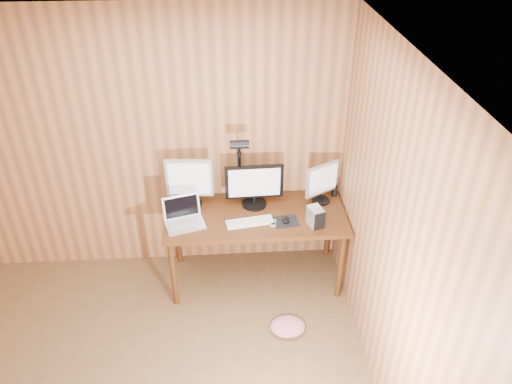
{
  "coord_description": "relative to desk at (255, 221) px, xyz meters",
  "views": [
    {
      "loc": [
        0.69,
        -1.95,
        3.33
      ],
      "look_at": [
        0.93,
        1.58,
        1.02
      ],
      "focal_mm": 35.0,
      "sensor_mm": 36.0,
      "label": 1
    }
  ],
  "objects": [
    {
      "name": "speaker",
      "position": [
        0.75,
        0.18,
        0.19
      ],
      "size": [
        0.05,
        0.05,
        0.13
      ],
      "primitive_type": "cylinder",
      "color": "black",
      "rests_on": "desk"
    },
    {
      "name": "mousepad",
      "position": [
        0.25,
        -0.2,
        0.12
      ],
      "size": [
        0.24,
        0.2,
        0.0
      ],
      "primitive_type": "cube",
      "rotation": [
        0.0,
        0.0,
        0.13
      ],
      "color": "black",
      "rests_on": "desk"
    },
    {
      "name": "desk_lamp",
      "position": [
        -0.13,
        0.15,
        0.56
      ],
      "size": [
        0.16,
        0.23,
        0.71
      ],
      "rotation": [
        0.0,
        0.0,
        -0.17
      ],
      "color": "black",
      "rests_on": "desk"
    },
    {
      "name": "mouse",
      "position": [
        0.25,
        -0.2,
        0.14
      ],
      "size": [
        0.07,
        0.11,
        0.04
      ],
      "primitive_type": "ellipsoid",
      "rotation": [
        0.0,
        0.0,
        0.08
      ],
      "color": "black",
      "rests_on": "mousepad"
    },
    {
      "name": "laptop",
      "position": [
        -0.63,
        -0.14,
        0.18
      ],
      "size": [
        0.38,
        0.32,
        0.23
      ],
      "rotation": [
        0.0,
        0.0,
        0.27
      ],
      "color": "silver",
      "rests_on": "desk"
    },
    {
      "name": "desk",
      "position": [
        0.0,
        0.0,
        0.0
      ],
      "size": [
        1.6,
        0.7,
        0.75
      ],
      "color": "#48250F",
      "rests_on": "floor"
    },
    {
      "name": "hard_drive",
      "position": [
        0.5,
        -0.26,
        0.21
      ],
      "size": [
        0.15,
        0.18,
        0.17
      ],
      "rotation": [
        0.0,
        0.0,
        0.32
      ],
      "color": "silver",
      "rests_on": "desk"
    },
    {
      "name": "monitor_left",
      "position": [
        -0.57,
        0.12,
        0.37
      ],
      "size": [
        0.42,
        0.2,
        0.47
      ],
      "rotation": [
        0.0,
        0.0,
        -0.07
      ],
      "color": "black",
      "rests_on": "desk"
    },
    {
      "name": "monitor_center",
      "position": [
        -0.0,
        0.08,
        0.33
      ],
      "size": [
        0.52,
        0.23,
        0.41
      ],
      "rotation": [
        0.0,
        0.0,
        0.03
      ],
      "color": "black",
      "rests_on": "desk"
    },
    {
      "name": "phone",
      "position": [
        0.14,
        -0.22,
        0.13
      ],
      "size": [
        0.06,
        0.1,
        0.01
      ],
      "rotation": [
        0.0,
        0.0,
        -0.15
      ],
      "color": "silver",
      "rests_on": "desk"
    },
    {
      "name": "room_shell",
      "position": [
        -0.93,
        -1.7,
        0.62
      ],
      "size": [
        4.0,
        4.0,
        4.0
      ],
      "color": "brown",
      "rests_on": "ground"
    },
    {
      "name": "fabric_pile",
      "position": [
        0.23,
        -0.75,
        -0.58
      ],
      "size": [
        0.31,
        0.25,
        0.1
      ],
      "primitive_type": null,
      "rotation": [
        0.0,
        0.0,
        0.01
      ],
      "color": "#CD637C",
      "rests_on": "floor"
    },
    {
      "name": "keyboard",
      "position": [
        -0.06,
        -0.19,
        0.13
      ],
      "size": [
        0.42,
        0.19,
        0.02
      ],
      "rotation": [
        0.0,
        0.0,
        0.16
      ],
      "color": "white",
      "rests_on": "desk"
    },
    {
      "name": "monitor_right",
      "position": [
        0.61,
        0.09,
        0.33
      ],
      "size": [
        0.31,
        0.19,
        0.39
      ],
      "rotation": [
        0.0,
        0.0,
        0.51
      ],
      "color": "black",
      "rests_on": "desk"
    }
  ]
}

